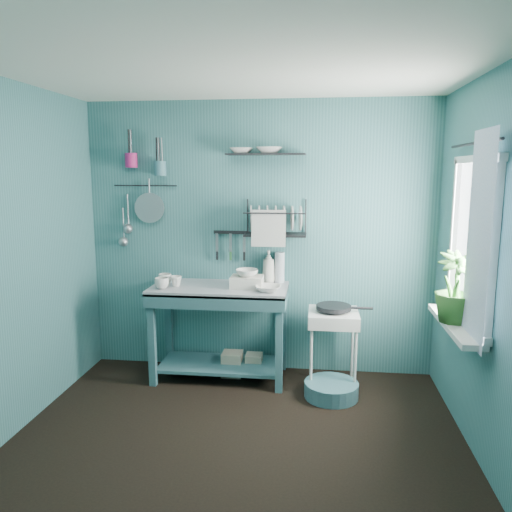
# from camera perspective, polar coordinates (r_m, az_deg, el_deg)

# --- Properties ---
(floor) EXTENTS (3.20, 3.20, 0.00)m
(floor) POSITION_cam_1_polar(r_m,az_deg,el_deg) (3.62, -2.59, -21.49)
(floor) COLOR black
(floor) RESTS_ON ground
(ceiling) EXTENTS (3.20, 3.20, 0.00)m
(ceiling) POSITION_cam_1_polar(r_m,az_deg,el_deg) (3.15, -2.96, 21.17)
(ceiling) COLOR silver
(ceiling) RESTS_ON ground
(wall_back) EXTENTS (3.20, 0.00, 3.20)m
(wall_back) POSITION_cam_1_polar(r_m,az_deg,el_deg) (4.62, 0.36, 1.98)
(wall_back) COLOR #336669
(wall_back) RESTS_ON ground
(wall_front) EXTENTS (3.20, 0.00, 3.20)m
(wall_front) POSITION_cam_1_polar(r_m,az_deg,el_deg) (1.75, -11.19, -11.42)
(wall_front) COLOR #336669
(wall_front) RESTS_ON ground
(wall_right) EXTENTS (0.00, 3.00, 3.00)m
(wall_right) POSITION_cam_1_polar(r_m,az_deg,el_deg) (3.29, 25.90, -2.19)
(wall_right) COLOR #336669
(wall_right) RESTS_ON ground
(work_counter) EXTENTS (1.28, 0.76, 0.86)m
(work_counter) POSITION_cam_1_polar(r_m,az_deg,el_deg) (4.58, -4.12, -8.66)
(work_counter) COLOR #2D5960
(work_counter) RESTS_ON floor
(mug_left) EXTENTS (0.12, 0.12, 0.10)m
(mug_left) POSITION_cam_1_polar(r_m,az_deg,el_deg) (4.42, -10.72, -3.08)
(mug_left) COLOR silver
(mug_left) RESTS_ON work_counter
(mug_mid) EXTENTS (0.14, 0.14, 0.09)m
(mug_mid) POSITION_cam_1_polar(r_m,az_deg,el_deg) (4.49, -9.12, -2.87)
(mug_mid) COLOR silver
(mug_mid) RESTS_ON work_counter
(mug_right) EXTENTS (0.17, 0.17, 0.10)m
(mug_right) POSITION_cam_1_polar(r_m,az_deg,el_deg) (4.58, -10.36, -2.63)
(mug_right) COLOR silver
(mug_right) RESTS_ON work_counter
(wash_tub) EXTENTS (0.28, 0.22, 0.10)m
(wash_tub) POSITION_cam_1_polar(r_m,az_deg,el_deg) (4.40, -1.04, -2.96)
(wash_tub) COLOR beige
(wash_tub) RESTS_ON work_counter
(tub_bowl) EXTENTS (0.20, 0.19, 0.06)m
(tub_bowl) POSITION_cam_1_polar(r_m,az_deg,el_deg) (4.38, -1.05, -1.93)
(tub_bowl) COLOR silver
(tub_bowl) RESTS_ON wash_tub
(soap_bottle) EXTENTS (0.11, 0.12, 0.30)m
(soap_bottle) POSITION_cam_1_polar(r_m,az_deg,el_deg) (4.57, 1.45, -1.20)
(soap_bottle) COLOR beige
(soap_bottle) RESTS_ON work_counter
(water_bottle) EXTENTS (0.09, 0.09, 0.28)m
(water_bottle) POSITION_cam_1_polar(r_m,az_deg,el_deg) (4.58, 2.71, -1.29)
(water_bottle) COLOR silver
(water_bottle) RESTS_ON work_counter
(counter_bowl) EXTENTS (0.22, 0.22, 0.05)m
(counter_bowl) POSITION_cam_1_polar(r_m,az_deg,el_deg) (4.25, 1.39, -3.73)
(counter_bowl) COLOR silver
(counter_bowl) RESTS_ON work_counter
(hotplate_stand) EXTENTS (0.47, 0.47, 0.68)m
(hotplate_stand) POSITION_cam_1_polar(r_m,az_deg,el_deg) (4.46, 8.73, -10.48)
(hotplate_stand) COLOR silver
(hotplate_stand) RESTS_ON floor
(frying_pan) EXTENTS (0.30, 0.30, 0.03)m
(frying_pan) POSITION_cam_1_polar(r_m,az_deg,el_deg) (4.35, 8.86, -5.80)
(frying_pan) COLOR black
(frying_pan) RESTS_ON hotplate_stand
(knife_strip) EXTENTS (0.32, 0.04, 0.03)m
(knife_strip) POSITION_cam_1_polar(r_m,az_deg,el_deg) (4.62, -2.92, 2.72)
(knife_strip) COLOR black
(knife_strip) RESTS_ON wall_back
(dish_rack) EXTENTS (0.58, 0.31, 0.32)m
(dish_rack) POSITION_cam_1_polar(r_m,az_deg,el_deg) (4.45, 2.25, 4.38)
(dish_rack) COLOR black
(dish_rack) RESTS_ON wall_back
(upper_shelf) EXTENTS (0.71, 0.21, 0.01)m
(upper_shelf) POSITION_cam_1_polar(r_m,az_deg,el_deg) (4.47, 1.12, 11.55)
(upper_shelf) COLOR black
(upper_shelf) RESTS_ON wall_back
(shelf_bowl_left) EXTENTS (0.21, 0.21, 0.05)m
(shelf_bowl_left) POSITION_cam_1_polar(r_m,az_deg,el_deg) (4.50, -1.70, 11.79)
(shelf_bowl_left) COLOR silver
(shelf_bowl_left) RESTS_ON upper_shelf
(shelf_bowl_right) EXTENTS (0.25, 0.25, 0.05)m
(shelf_bowl_right) POSITION_cam_1_polar(r_m,az_deg,el_deg) (4.47, 1.52, 11.55)
(shelf_bowl_right) COLOR silver
(shelf_bowl_right) RESTS_ON upper_shelf
(utensil_cup_magenta) EXTENTS (0.11, 0.11, 0.13)m
(utensil_cup_magenta) POSITION_cam_1_polar(r_m,az_deg,el_deg) (4.78, -14.08, 10.56)
(utensil_cup_magenta) COLOR #B12064
(utensil_cup_magenta) RESTS_ON wall_back
(utensil_cup_teal) EXTENTS (0.11, 0.11, 0.13)m
(utensil_cup_teal) POSITION_cam_1_polar(r_m,az_deg,el_deg) (4.69, -10.89, 9.81)
(utensil_cup_teal) COLOR #3A6D79
(utensil_cup_teal) RESTS_ON wall_back
(colander) EXTENTS (0.28, 0.03, 0.28)m
(colander) POSITION_cam_1_polar(r_m,az_deg,el_deg) (4.77, -12.07, 5.40)
(colander) COLOR #989A9F
(colander) RESTS_ON wall_back
(ladle_outer) EXTENTS (0.01, 0.01, 0.30)m
(ladle_outer) POSITION_cam_1_polar(r_m,az_deg,el_deg) (4.85, -14.43, 5.06)
(ladle_outer) COLOR #989A9F
(ladle_outer) RESTS_ON wall_back
(ladle_inner) EXTENTS (0.01, 0.01, 0.30)m
(ladle_inner) POSITION_cam_1_polar(r_m,az_deg,el_deg) (4.88, -14.92, 3.59)
(ladle_inner) COLOR #989A9F
(ladle_inner) RESTS_ON wall_back
(hook_rail) EXTENTS (0.60, 0.01, 0.01)m
(hook_rail) POSITION_cam_1_polar(r_m,az_deg,el_deg) (4.79, -12.53, 7.86)
(hook_rail) COLOR black
(hook_rail) RESTS_ON wall_back
(window_glass) EXTENTS (0.00, 1.10, 1.10)m
(window_glass) POSITION_cam_1_polar(r_m,az_deg,el_deg) (3.69, 23.61, 1.53)
(window_glass) COLOR white
(window_glass) RESTS_ON wall_right
(windowsill) EXTENTS (0.16, 0.95, 0.04)m
(windowsill) POSITION_cam_1_polar(r_m,az_deg,el_deg) (3.78, 21.76, -7.31)
(windowsill) COLOR silver
(windowsill) RESTS_ON wall_right
(curtain) EXTENTS (0.00, 1.35, 1.35)m
(curtain) POSITION_cam_1_polar(r_m,az_deg,el_deg) (3.38, 24.05, 1.67)
(curtain) COLOR white
(curtain) RESTS_ON wall_right
(curtain_rod) EXTENTS (0.02, 1.05, 0.02)m
(curtain_rod) POSITION_cam_1_polar(r_m,az_deg,el_deg) (3.65, 23.63, 11.71)
(curtain_rod) COLOR black
(curtain_rod) RESTS_ON wall_right
(potted_plant) EXTENTS (0.35, 0.35, 0.50)m
(potted_plant) POSITION_cam_1_polar(r_m,az_deg,el_deg) (3.72, 21.79, -3.32)
(potted_plant) COLOR #36702D
(potted_plant) RESTS_ON windowsill
(storage_tin_large) EXTENTS (0.18, 0.18, 0.22)m
(storage_tin_large) POSITION_cam_1_polar(r_m,az_deg,el_deg) (4.72, -2.74, -12.20)
(storage_tin_large) COLOR gray
(storage_tin_large) RESTS_ON floor
(storage_tin_small) EXTENTS (0.15, 0.15, 0.20)m
(storage_tin_small) POSITION_cam_1_polar(r_m,az_deg,el_deg) (4.73, -0.23, -12.30)
(storage_tin_small) COLOR gray
(storage_tin_small) RESTS_ON floor
(floor_basin) EXTENTS (0.45, 0.45, 0.13)m
(floor_basin) POSITION_cam_1_polar(r_m,az_deg,el_deg) (4.36, 8.60, -14.87)
(floor_basin) COLOR #3F717C
(floor_basin) RESTS_ON floor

